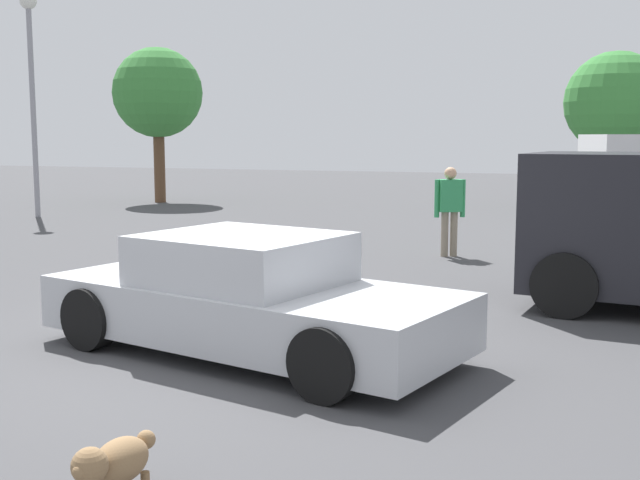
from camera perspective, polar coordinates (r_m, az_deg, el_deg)
name	(u,v)px	position (r m, az deg, el deg)	size (l,w,h in m)	color
ground_plane	(226,357)	(7.96, -6.81, -8.38)	(80.00, 80.00, 0.00)	#424244
sedan_foreground	(249,298)	(7.99, -5.15, -4.18)	(4.60, 2.73, 1.20)	#B7BABF
dog	(114,462)	(5.03, -14.58, -15.21)	(0.30, 0.70, 0.42)	olive
pedestrian	(450,204)	(14.46, 9.33, 2.59)	(0.52, 0.40, 1.62)	gray
light_post_near	(31,64)	(22.64, -20.09, 11.80)	(0.44, 0.44, 5.89)	gray
tree_back_left	(616,103)	(25.10, 20.51, 9.26)	(2.96, 2.96, 4.64)	brown
tree_back_center	(158,93)	(26.59, -11.61, 10.29)	(2.90, 2.90, 5.01)	brown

